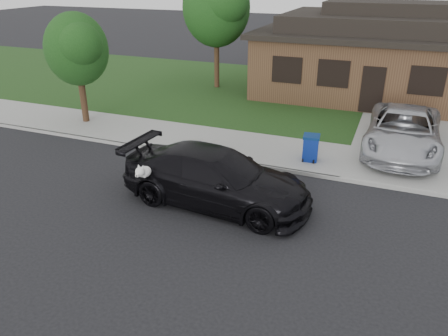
% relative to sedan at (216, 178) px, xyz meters
% --- Properties ---
extents(ground, '(120.00, 120.00, 0.00)m').
position_rel_sedan_xyz_m(ground, '(-0.63, -0.68, -0.81)').
color(ground, black).
rests_on(ground, ground).
extents(sidewalk, '(60.00, 3.00, 0.12)m').
position_rel_sedan_xyz_m(sidewalk, '(-0.63, 4.32, -0.75)').
color(sidewalk, gray).
rests_on(sidewalk, ground).
extents(curb, '(60.00, 0.12, 0.12)m').
position_rel_sedan_xyz_m(curb, '(-0.63, 2.82, -0.75)').
color(curb, gray).
rests_on(curb, ground).
extents(lawn, '(60.00, 13.00, 0.13)m').
position_rel_sedan_xyz_m(lawn, '(-0.63, 12.32, -0.74)').
color(lawn, '#193814').
rests_on(lawn, ground).
extents(driveway, '(4.50, 13.00, 0.14)m').
position_rel_sedan_xyz_m(driveway, '(5.37, 9.32, -0.74)').
color(driveway, gray).
rests_on(driveway, ground).
extents(sedan, '(5.68, 2.71, 1.61)m').
position_rel_sedan_xyz_m(sedan, '(0.00, 0.00, 0.00)').
color(sedan, black).
rests_on(sedan, ground).
extents(minivan, '(2.59, 5.51, 1.52)m').
position_rel_sedan_xyz_m(minivan, '(4.86, 5.92, 0.10)').
color(minivan, '#B6B8BE').
rests_on(minivan, driveway).
extents(recycling_bin, '(0.61, 0.63, 0.92)m').
position_rel_sedan_xyz_m(recycling_bin, '(1.94, 3.86, -0.22)').
color(recycling_bin, navy).
rests_on(recycling_bin, sidewalk).
extents(house, '(12.60, 8.60, 4.65)m').
position_rel_sedan_xyz_m(house, '(3.37, 14.32, 1.33)').
color(house, '#422B1C').
rests_on(house, ground).
extents(tree_0, '(3.78, 3.60, 6.34)m').
position_rel_sedan_xyz_m(tree_0, '(-4.96, 12.20, 3.67)').
color(tree_0, '#332114').
rests_on(tree_0, ground).
extents(tree_2, '(2.73, 2.60, 4.59)m').
position_rel_sedan_xyz_m(tree_2, '(-8.01, 4.44, 2.46)').
color(tree_2, '#332114').
rests_on(tree_2, ground).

